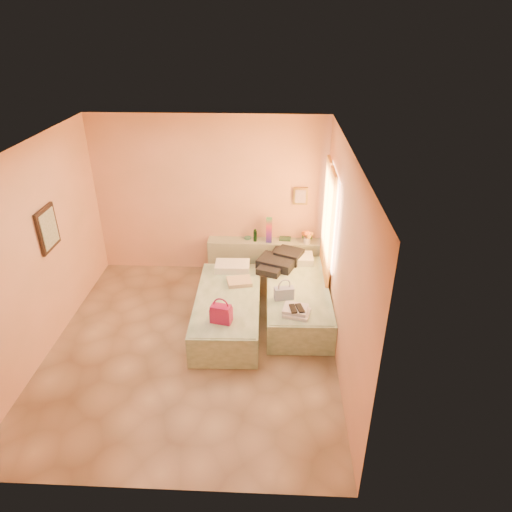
{
  "coord_description": "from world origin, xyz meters",
  "views": [
    {
      "loc": [
        1.13,
        -5.12,
        4.2
      ],
      "look_at": [
        0.86,
        0.85,
        1.01
      ],
      "focal_mm": 32.0,
      "sensor_mm": 36.0,
      "label": 1
    }
  ],
  "objects_px": {
    "flower_vase": "(307,236)",
    "green_book": "(285,239)",
    "headboard_ledge": "(266,257)",
    "towel_stack": "(297,311)",
    "bed_right": "(297,300)",
    "water_bottle": "(255,235)",
    "magenta_handbag": "(221,313)",
    "bed_left": "(228,311)",
    "blue_handbag": "(284,293)"
  },
  "relations": [
    {
      "from": "headboard_ledge",
      "to": "flower_vase",
      "type": "height_order",
      "value": "flower_vase"
    },
    {
      "from": "water_bottle",
      "to": "blue_handbag",
      "type": "xyz_separation_m",
      "value": [
        0.5,
        -1.58,
        -0.17
      ]
    },
    {
      "from": "bed_right",
      "to": "flower_vase",
      "type": "relative_size",
      "value": 7.11
    },
    {
      "from": "blue_handbag",
      "to": "towel_stack",
      "type": "height_order",
      "value": "blue_handbag"
    },
    {
      "from": "headboard_ledge",
      "to": "bed_left",
      "type": "xyz_separation_m",
      "value": [
        -0.52,
        -1.59,
        -0.08
      ]
    },
    {
      "from": "headboard_ledge",
      "to": "blue_handbag",
      "type": "height_order",
      "value": "blue_handbag"
    },
    {
      "from": "bed_left",
      "to": "blue_handbag",
      "type": "relative_size",
      "value": 7.05
    },
    {
      "from": "flower_vase",
      "to": "blue_handbag",
      "type": "height_order",
      "value": "flower_vase"
    },
    {
      "from": "bed_right",
      "to": "towel_stack",
      "type": "bearing_deg",
      "value": -94.8
    },
    {
      "from": "bed_left",
      "to": "blue_handbag",
      "type": "height_order",
      "value": "blue_handbag"
    },
    {
      "from": "bed_left",
      "to": "flower_vase",
      "type": "bearing_deg",
      "value": 49.55
    },
    {
      "from": "magenta_handbag",
      "to": "blue_handbag",
      "type": "bearing_deg",
      "value": 47.85
    },
    {
      "from": "bed_right",
      "to": "blue_handbag",
      "type": "bearing_deg",
      "value": -124.77
    },
    {
      "from": "headboard_ledge",
      "to": "towel_stack",
      "type": "distance_m",
      "value": 2.06
    },
    {
      "from": "bed_right",
      "to": "towel_stack",
      "type": "distance_m",
      "value": 0.78
    },
    {
      "from": "green_book",
      "to": "flower_vase",
      "type": "relative_size",
      "value": 0.72
    },
    {
      "from": "headboard_ledge",
      "to": "magenta_handbag",
      "type": "xyz_separation_m",
      "value": [
        -0.54,
        -2.21,
        0.31
      ]
    },
    {
      "from": "blue_handbag",
      "to": "towel_stack",
      "type": "relative_size",
      "value": 0.81
    },
    {
      "from": "headboard_ledge",
      "to": "blue_handbag",
      "type": "bearing_deg",
      "value": -79.14
    },
    {
      "from": "green_book",
      "to": "blue_handbag",
      "type": "relative_size",
      "value": 0.72
    },
    {
      "from": "bed_left",
      "to": "blue_handbag",
      "type": "bearing_deg",
      "value": -2.18
    },
    {
      "from": "water_bottle",
      "to": "green_book",
      "type": "relative_size",
      "value": 1.08
    },
    {
      "from": "bed_right",
      "to": "green_book",
      "type": "distance_m",
      "value": 1.41
    },
    {
      "from": "water_bottle",
      "to": "blue_handbag",
      "type": "distance_m",
      "value": 1.66
    },
    {
      "from": "flower_vase",
      "to": "blue_handbag",
      "type": "relative_size",
      "value": 0.99
    },
    {
      "from": "bed_left",
      "to": "flower_vase",
      "type": "height_order",
      "value": "flower_vase"
    },
    {
      "from": "bed_left",
      "to": "water_bottle",
      "type": "relative_size",
      "value": 9.11
    },
    {
      "from": "flower_vase",
      "to": "magenta_handbag",
      "type": "distance_m",
      "value": 2.49
    },
    {
      "from": "headboard_ledge",
      "to": "flower_vase",
      "type": "relative_size",
      "value": 7.29
    },
    {
      "from": "flower_vase",
      "to": "towel_stack",
      "type": "height_order",
      "value": "flower_vase"
    },
    {
      "from": "magenta_handbag",
      "to": "flower_vase",
      "type": "bearing_deg",
      "value": 72.03
    },
    {
      "from": "bed_left",
      "to": "towel_stack",
      "type": "bearing_deg",
      "value": -23.21
    },
    {
      "from": "flower_vase",
      "to": "water_bottle",
      "type": "bearing_deg",
      "value": 177.39
    },
    {
      "from": "bed_right",
      "to": "magenta_handbag",
      "type": "height_order",
      "value": "magenta_handbag"
    },
    {
      "from": "headboard_ledge",
      "to": "green_book",
      "type": "height_order",
      "value": "green_book"
    },
    {
      "from": "flower_vase",
      "to": "green_book",
      "type": "bearing_deg",
      "value": 161.85
    },
    {
      "from": "blue_handbag",
      "to": "towel_stack",
      "type": "xyz_separation_m",
      "value": [
        0.18,
        -0.39,
        -0.04
      ]
    },
    {
      "from": "blue_handbag",
      "to": "bed_right",
      "type": "bearing_deg",
      "value": 45.0
    },
    {
      "from": "magenta_handbag",
      "to": "towel_stack",
      "type": "height_order",
      "value": "magenta_handbag"
    },
    {
      "from": "bed_right",
      "to": "flower_vase",
      "type": "xyz_separation_m",
      "value": [
        0.19,
        1.21,
        0.54
      ]
    },
    {
      "from": "bed_right",
      "to": "water_bottle",
      "type": "relative_size",
      "value": 9.11
    },
    {
      "from": "bed_left",
      "to": "towel_stack",
      "type": "height_order",
      "value": "towel_stack"
    },
    {
      "from": "headboard_ledge",
      "to": "water_bottle",
      "type": "xyz_separation_m",
      "value": [
        -0.19,
        -0.02,
        0.43
      ]
    },
    {
      "from": "bed_right",
      "to": "water_bottle",
      "type": "bearing_deg",
      "value": 118.37
    },
    {
      "from": "headboard_ledge",
      "to": "towel_stack",
      "type": "height_order",
      "value": "headboard_ledge"
    },
    {
      "from": "headboard_ledge",
      "to": "flower_vase",
      "type": "bearing_deg",
      "value": -5.17
    },
    {
      "from": "magenta_handbag",
      "to": "towel_stack",
      "type": "bearing_deg",
      "value": 24.19
    },
    {
      "from": "towel_stack",
      "to": "bed_left",
      "type": "bearing_deg",
      "value": 158.2
    },
    {
      "from": "magenta_handbag",
      "to": "green_book",
      "type": "bearing_deg",
      "value": 81.23
    },
    {
      "from": "flower_vase",
      "to": "blue_handbag",
      "type": "distance_m",
      "value": 1.6
    }
  ]
}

